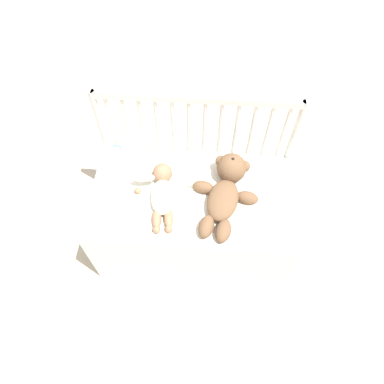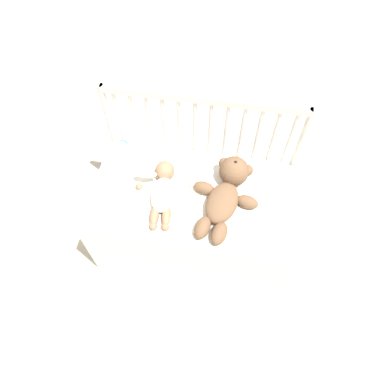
% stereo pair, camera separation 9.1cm
% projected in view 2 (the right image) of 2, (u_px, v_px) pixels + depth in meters
% --- Properties ---
extents(ground_plane, '(12.00, 12.00, 0.00)m').
position_uv_depth(ground_plane, '(192.00, 239.00, 2.25)').
color(ground_plane, '#C6B293').
extents(crib_mattress, '(1.09, 0.60, 0.52)m').
position_uv_depth(crib_mattress, '(192.00, 220.00, 2.04)').
color(crib_mattress, silver).
rests_on(crib_mattress, ground_plane).
extents(crib_rail, '(1.09, 0.04, 0.92)m').
position_uv_depth(crib_rail, '(202.00, 136.00, 1.89)').
color(crib_rail, beige).
rests_on(crib_rail, ground_plane).
extents(blanket, '(0.87, 0.54, 0.01)m').
position_uv_depth(blanket, '(197.00, 198.00, 1.81)').
color(blanket, silver).
rests_on(blanket, crib_mattress).
extents(teddy_bear, '(0.36, 0.51, 0.16)m').
position_uv_depth(teddy_bear, '(226.00, 191.00, 1.77)').
color(teddy_bear, brown).
rests_on(teddy_bear, crib_mattress).
extents(baby, '(0.32, 0.40, 0.11)m').
position_uv_depth(baby, '(163.00, 190.00, 1.79)').
color(baby, '#EAEACC').
rests_on(baby, crib_mattress).
extents(baby_bottle, '(0.05, 0.18, 0.05)m').
position_uv_depth(baby_bottle, '(121.00, 150.00, 1.96)').
color(baby_bottle, '#F4E5CC').
rests_on(baby_bottle, crib_mattress).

